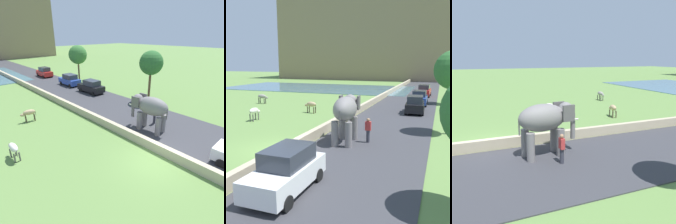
{
  "view_description": "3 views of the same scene",
  "coord_description": "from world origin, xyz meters",
  "views": [
    {
      "loc": [
        -8.77,
        -5.48,
        7.72
      ],
      "look_at": [
        1.9,
        5.77,
        1.21
      ],
      "focal_mm": 30.23,
      "sensor_mm": 36.0,
      "label": 1
    },
    {
      "loc": [
        8.96,
        -13.54,
        5.11
      ],
      "look_at": [
        1.96,
        5.27,
        1.49
      ],
      "focal_mm": 44.81,
      "sensor_mm": 36.0,
      "label": 2
    },
    {
      "loc": [
        16.21,
        -1.53,
        5.42
      ],
      "look_at": [
        -0.07,
        5.34,
        1.63
      ],
      "focal_mm": 41.08,
      "sensor_mm": 36.0,
      "label": 3
    }
  ],
  "objects": [
    {
      "name": "barrier_wall",
      "position": [
        1.2,
        18.0,
        0.34
      ],
      "size": [
        0.4,
        110.0,
        0.68
      ],
      "primitive_type": "cube",
      "color": "tan",
      "rests_on": "ground"
    },
    {
      "name": "person_beside_elephant",
      "position": [
        4.77,
        3.18,
        0.87
      ],
      "size": [
        0.36,
        0.22,
        1.63
      ],
      "color": "#33333D",
      "rests_on": "ground"
    },
    {
      "name": "ground_plane",
      "position": [
        0.0,
        0.0,
        0.0
      ],
      "size": [
        220.0,
        220.0,
        0.0
      ],
      "primitive_type": "plane",
      "color": "#608442"
    },
    {
      "name": "tree_far",
      "position": [
        9.85,
        22.57,
        4.3
      ],
      "size": [
        3.09,
        3.09,
        5.87
      ],
      "color": "brown",
      "rests_on": "ground"
    },
    {
      "name": "car_black",
      "position": [
        6.58,
        14.88,
        0.9
      ],
      "size": [
        1.94,
        4.07,
        1.8
      ],
      "color": "black",
      "rests_on": "ground"
    },
    {
      "name": "car_blue",
      "position": [
        6.58,
        20.38,
        0.9
      ],
      "size": [
        1.82,
        4.01,
        1.8
      ],
      "color": "#2D4CA8",
      "rests_on": "ground"
    },
    {
      "name": "tree_near",
      "position": [
        9.72,
        7.46,
        4.51
      ],
      "size": [
        2.75,
        2.75,
        5.93
      ],
      "color": "brown",
      "rests_on": "ground"
    },
    {
      "name": "car_red",
      "position": [
        6.57,
        29.29,
        0.9
      ],
      "size": [
        1.89,
        4.05,
        1.8
      ],
      "color": "red",
      "rests_on": "ground"
    },
    {
      "name": "elephant",
      "position": [
        3.4,
        2.83,
        2.04
      ],
      "size": [
        1.65,
        3.53,
        2.99
      ],
      "color": "slate",
      "rests_on": "ground"
    },
    {
      "name": "cow_tan",
      "position": [
        -3.29,
        11.58,
        0.84
      ],
      "size": [
        1.42,
        0.64,
        1.15
      ],
      "color": "tan",
      "rests_on": "ground"
    },
    {
      "name": "road_surface",
      "position": [
        5.0,
        20.0,
        0.03
      ],
      "size": [
        7.0,
        120.0,
        0.06
      ],
      "primitive_type": "cube",
      "color": "#38383D",
      "rests_on": "ground"
    },
    {
      "name": "cow_white",
      "position": [
        -6.29,
        6.45,
        0.84
      ],
      "size": [
        0.45,
        1.39,
        1.15
      ],
      "color": "silver",
      "rests_on": "ground"
    }
  ]
}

